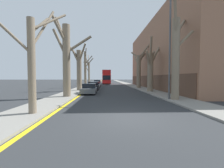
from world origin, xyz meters
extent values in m
plane|color=#2B2D30|center=(0.00, 0.00, 0.00)|extent=(300.00, 300.00, 0.00)
cube|color=gray|center=(-5.63, 50.00, 0.06)|extent=(2.69, 120.00, 0.12)
cube|color=gray|center=(5.63, 50.00, 0.06)|extent=(2.69, 120.00, 0.12)
cube|color=#93664C|center=(11.98, 21.31, 6.16)|extent=(10.00, 32.31, 12.32)
cube|color=brown|center=(6.96, 21.31, 1.23)|extent=(0.12, 31.66, 2.46)
cube|color=yellow|center=(-4.11, 50.00, 0.00)|extent=(0.24, 120.00, 0.01)
cylinder|color=#7A6B56|center=(-5.09, 0.91, 2.64)|extent=(0.40, 0.40, 5.29)
cylinder|color=#7A6B56|center=(-4.84, 1.95, 5.08)|extent=(0.67, 2.21, 2.89)
cylinder|color=#7A6B56|center=(-4.43, 1.89, 5.45)|extent=(1.48, 2.11, 1.70)
cylinder|color=#7A6B56|center=(-4.87, 1.55, 5.11)|extent=(0.61, 1.41, 1.34)
cylinder|color=#7A6B56|center=(-5.94, 0.15, 4.43)|extent=(1.86, 1.68, 2.22)
cylinder|color=#7A6B56|center=(-5.13, 8.28, 3.74)|extent=(0.77, 0.77, 7.48)
cylinder|color=#7A6B56|center=(-5.86, 8.57, 5.68)|extent=(1.79, 0.90, 3.09)
cylinder|color=#7A6B56|center=(-5.74, 8.62, 6.95)|extent=(1.57, 1.03, 3.08)
cylinder|color=#7A6B56|center=(-5.56, 7.53, 6.64)|extent=(1.21, 1.83, 2.51)
cylinder|color=#7A6B56|center=(-3.89, 8.56, 5.57)|extent=(2.67, 0.84, 2.00)
cylinder|color=#7A6B56|center=(-5.19, 15.90, 3.13)|extent=(0.74, 0.74, 6.26)
cylinder|color=#7A6B56|center=(-5.59, 15.57, 5.12)|extent=(1.14, 1.01, 2.03)
cylinder|color=#7A6B56|center=(-4.93, 16.86, 5.69)|extent=(0.84, 2.21, 3.29)
cylinder|color=#7A6B56|center=(-5.99, 15.60, 6.04)|extent=(1.88, 0.90, 2.30)
cylinder|color=#7A6B56|center=(-4.63, 15.33, 5.77)|extent=(1.47, 1.47, 2.68)
cylinder|color=#7A6B56|center=(-5.23, 22.98, 3.65)|extent=(0.49, 0.49, 7.30)
cylinder|color=#7A6B56|center=(-4.55, 23.08, 5.66)|extent=(1.52, 0.39, 1.75)
cylinder|color=#7A6B56|center=(-4.37, 22.20, 4.97)|extent=(1.91, 1.76, 1.77)
cylinder|color=#7A6B56|center=(-5.04, 22.35, 6.88)|extent=(0.59, 1.45, 1.83)
cylinder|color=#7A6B56|center=(-5.34, 30.50, 2.98)|extent=(0.43, 0.43, 5.97)
cylinder|color=#7A6B56|center=(-5.74, 29.86, 5.70)|extent=(0.98, 1.47, 1.85)
cylinder|color=#7A6B56|center=(-5.56, 31.75, 6.78)|extent=(0.60, 2.63, 2.64)
cylinder|color=#7A6B56|center=(-5.52, 29.44, 5.53)|extent=(0.51, 2.25, 2.23)
cylinder|color=#7A6B56|center=(-6.05, 30.76, 4.71)|extent=(1.59, 0.69, 2.76)
cylinder|color=#7A6B56|center=(5.10, 5.64, 3.63)|extent=(0.65, 0.65, 7.26)
cylinder|color=#7A6B56|center=(4.67, 4.93, 7.38)|extent=(1.17, 1.72, 3.50)
cylinder|color=#7A6B56|center=(6.03, 6.72, 6.87)|extent=(2.11, 2.41, 2.19)
cylinder|color=#7A6B56|center=(5.94, 5.80, 5.48)|extent=(1.87, 0.57, 1.73)
cylinder|color=#7A6B56|center=(5.32, 13.93, 2.78)|extent=(0.83, 0.83, 5.57)
cylinder|color=#7A6B56|center=(4.89, 13.34, 4.58)|extent=(1.25, 1.55, 2.43)
cylinder|color=#7A6B56|center=(5.69, 14.27, 5.09)|extent=(1.11, 1.06, 1.82)
cylinder|color=#7A6B56|center=(6.16, 14.57, 5.24)|extent=(2.04, 1.65, 3.02)
cylinder|color=#7A6B56|center=(5.17, 13.20, 6.10)|extent=(0.66, 1.77, 3.07)
cylinder|color=#7A6B56|center=(5.44, 14.82, 4.37)|extent=(0.54, 2.03, 2.28)
cylinder|color=#7A6B56|center=(5.31, 21.56, 3.19)|extent=(0.79, 0.79, 6.38)
cylinder|color=#7A6B56|center=(6.19, 21.07, 7.06)|extent=(2.07, 1.32, 2.63)
cylinder|color=#7A6B56|center=(6.26, 22.41, 6.21)|extent=(2.21, 2.03, 2.32)
cylinder|color=#7A6B56|center=(5.12, 22.86, 5.54)|extent=(0.69, 2.84, 2.68)
cylinder|color=#7A6B56|center=(5.98, 21.84, 6.02)|extent=(1.67, 0.91, 2.89)
cylinder|color=#7A6B56|center=(4.68, 21.97, 6.51)|extent=(1.55, 1.16, 1.29)
cube|color=red|center=(-0.88, 41.80, 1.58)|extent=(2.50, 11.54, 2.46)
cube|color=red|center=(-0.88, 41.80, 3.52)|extent=(2.45, 11.31, 1.42)
cube|color=#B11515|center=(-0.88, 41.80, 4.29)|extent=(2.45, 11.31, 0.12)
cube|color=black|center=(-0.88, 41.80, 2.05)|extent=(2.53, 10.16, 1.28)
cube|color=black|center=(-0.88, 41.80, 3.59)|extent=(2.53, 10.16, 1.08)
cube|color=black|center=(-0.88, 36.04, 2.05)|extent=(2.25, 0.06, 1.34)
cylinder|color=black|center=(-1.96, 38.33, 0.51)|extent=(0.30, 1.01, 1.01)
cylinder|color=black|center=(0.20, 38.33, 0.51)|extent=(0.30, 1.01, 1.01)
cylinder|color=black|center=(-1.96, 45.03, 0.51)|extent=(0.30, 1.01, 1.01)
cylinder|color=black|center=(0.20, 45.03, 0.51)|extent=(0.30, 1.01, 1.01)
cube|color=#4C5156|center=(-3.21, 11.77, 0.46)|extent=(1.80, 3.95, 0.56)
cube|color=black|center=(-3.21, 12.01, 1.03)|extent=(1.59, 2.05, 0.58)
cylinder|color=black|center=(-4.00, 10.58, 0.31)|extent=(0.20, 0.62, 0.62)
cylinder|color=black|center=(-2.41, 10.58, 0.31)|extent=(0.20, 0.62, 0.62)
cylinder|color=black|center=(-4.00, 12.95, 0.31)|extent=(0.20, 0.62, 0.62)
cylinder|color=black|center=(-2.41, 12.95, 0.31)|extent=(0.20, 0.62, 0.62)
cube|color=black|center=(-3.21, 17.80, 0.49)|extent=(1.87, 4.30, 0.61)
cube|color=black|center=(-3.21, 18.06, 1.07)|extent=(1.64, 2.24, 0.56)
cylinder|color=black|center=(-4.03, 16.51, 0.33)|extent=(0.20, 0.65, 0.65)
cylinder|color=black|center=(-2.38, 16.51, 0.33)|extent=(0.20, 0.65, 0.65)
cylinder|color=black|center=(-4.03, 19.09, 0.33)|extent=(0.20, 0.65, 0.65)
cylinder|color=black|center=(-2.38, 19.09, 0.33)|extent=(0.20, 0.65, 0.65)
cube|color=#9EA3AD|center=(-3.21, 23.21, 0.46)|extent=(1.73, 4.41, 0.57)
cube|color=black|center=(-3.21, 23.48, 1.00)|extent=(1.52, 2.29, 0.50)
cylinder|color=black|center=(-3.96, 21.89, 0.33)|extent=(0.20, 0.66, 0.66)
cylinder|color=black|center=(-2.45, 21.89, 0.33)|extent=(0.20, 0.66, 0.66)
cylinder|color=black|center=(-3.96, 24.54, 0.33)|extent=(0.20, 0.66, 0.66)
cylinder|color=black|center=(-2.45, 24.54, 0.33)|extent=(0.20, 0.66, 0.66)
cube|color=#9EA3AD|center=(-3.21, 29.76, 0.51)|extent=(1.73, 4.49, 0.65)
cube|color=black|center=(-3.21, 30.03, 1.15)|extent=(1.52, 2.33, 0.64)
cylinder|color=black|center=(-3.96, 28.41, 0.34)|extent=(0.20, 0.68, 0.68)
cylinder|color=black|center=(-2.45, 28.41, 0.34)|extent=(0.20, 0.68, 0.68)
cylinder|color=black|center=(-3.96, 31.11, 0.34)|extent=(0.20, 0.68, 0.68)
cylinder|color=black|center=(-2.45, 31.11, 0.34)|extent=(0.20, 0.68, 0.68)
cylinder|color=#4C4F54|center=(4.69, 5.95, 4.69)|extent=(0.16, 0.16, 9.38)
camera|label=1|loc=(-1.05, -7.40, 2.07)|focal=24.00mm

